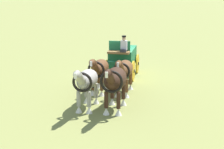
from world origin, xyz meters
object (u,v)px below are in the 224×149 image
(draft_horse_lead_near, at_px, (115,81))
(draft_horse_rear_near, at_px, (124,70))
(show_wagon, at_px, (123,58))
(draft_horse_lead_off, at_px, (87,82))
(draft_horse_rear_off, at_px, (99,69))

(draft_horse_lead_near, bearing_deg, draft_horse_rear_near, 161.53)
(show_wagon, relative_size, draft_horse_rear_near, 1.81)
(show_wagon, distance_m, draft_horse_lead_near, 6.09)
(draft_horse_lead_near, distance_m, draft_horse_lead_off, 1.30)
(draft_horse_rear_near, height_order, draft_horse_rear_off, draft_horse_rear_near)
(draft_horse_lead_off, bearing_deg, draft_horse_rear_near, 134.93)
(draft_horse_rear_near, distance_m, draft_horse_lead_off, 2.90)
(draft_horse_lead_near, bearing_deg, draft_horse_rear_off, -171.68)
(show_wagon, relative_size, draft_horse_lead_near, 1.86)
(show_wagon, bearing_deg, draft_horse_rear_near, -7.98)
(draft_horse_lead_off, bearing_deg, draft_horse_lead_near, 72.45)
(show_wagon, height_order, draft_horse_lead_near, show_wagon)
(draft_horse_lead_near, relative_size, draft_horse_lead_off, 1.02)
(draft_horse_lead_near, bearing_deg, draft_horse_lead_off, -107.55)
(draft_horse_rear_near, height_order, draft_horse_lead_near, draft_horse_lead_near)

